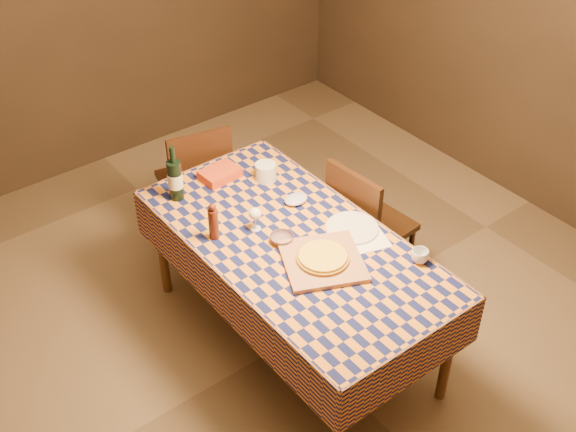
{
  "coord_description": "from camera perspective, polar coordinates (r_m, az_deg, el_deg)",
  "views": [
    {
      "loc": [
        -1.84,
        -2.33,
        3.23
      ],
      "look_at": [
        0.0,
        0.05,
        0.9
      ],
      "focal_mm": 45.0,
      "sensor_mm": 36.0,
      "label": 1
    }
  ],
  "objects": [
    {
      "name": "tumbler",
      "position": [
        3.76,
        10.39,
        -3.13
      ],
      "size": [
        0.12,
        0.12,
        0.07
      ],
      "primitive_type": "imported",
      "rotation": [
        0.0,
        0.0,
        0.42
      ],
      "color": "silver",
      "rests_on": "dining_table"
    },
    {
      "name": "wine_bottle",
      "position": [
        4.13,
        -8.91,
        2.89
      ],
      "size": [
        0.1,
        0.1,
        0.34
      ],
      "color": "black",
      "rests_on": "dining_table"
    },
    {
      "name": "cutting_board",
      "position": [
        3.71,
        2.75,
        -3.57
      ],
      "size": [
        0.53,
        0.53,
        0.03
      ],
      "primitive_type": "cube",
      "rotation": [
        0.0,
        0.0,
        -0.43
      ],
      "color": "#A16A4B",
      "rests_on": "dining_table"
    },
    {
      "name": "pepper_mill",
      "position": [
        3.82,
        -5.92,
        -0.49
      ],
      "size": [
        0.06,
        0.06,
        0.22
      ],
      "color": "#461A10",
      "rests_on": "dining_table"
    },
    {
      "name": "flour_bag",
      "position": [
        4.11,
        0.64,
        1.34
      ],
      "size": [
        0.15,
        0.12,
        0.04
      ],
      "primitive_type": "ellipsoid",
      "rotation": [
        0.0,
        0.0,
        0.07
      ],
      "color": "#AFB9E0",
      "rests_on": "dining_table"
    },
    {
      "name": "wine_glass",
      "position": [
        3.87,
        -2.61,
        0.11
      ],
      "size": [
        0.07,
        0.07,
        0.14
      ],
      "color": "white",
      "rests_on": "dining_table"
    },
    {
      "name": "chair_far",
      "position": [
        4.78,
        -7.19,
        2.94
      ],
      "size": [
        0.5,
        0.51,
        0.93
      ],
      "color": "black",
      "rests_on": "ground"
    },
    {
      "name": "pizza",
      "position": [
        3.69,
        2.76,
        -3.27
      ],
      "size": [
        0.28,
        0.28,
        0.03
      ],
      "color": "#936218",
      "rests_on": "cutting_board"
    },
    {
      "name": "deli_tub",
      "position": [
        4.28,
        -1.77,
        3.51
      ],
      "size": [
        0.13,
        0.13,
        0.11
      ],
      "primitive_type": "cylinder",
      "rotation": [
        0.0,
        0.0,
        -0.05
      ],
      "color": "silver",
      "rests_on": "dining_table"
    },
    {
      "name": "dining_table",
      "position": [
        3.9,
        0.45,
        -2.75
      ],
      "size": [
        0.94,
        1.84,
        0.77
      ],
      "color": "brown",
      "rests_on": "ground"
    },
    {
      "name": "white_plate",
      "position": [
        3.93,
        5.09,
        -0.96
      ],
      "size": [
        0.35,
        0.35,
        0.02
      ],
      "primitive_type": "cylinder",
      "rotation": [
        0.0,
        0.0,
        0.27
      ],
      "color": "silver",
      "rests_on": "dining_table"
    },
    {
      "name": "flour_patch",
      "position": [
        3.87,
        5.62,
        -1.87
      ],
      "size": [
        0.35,
        0.3,
        0.0
      ],
      "primitive_type": "cube",
      "rotation": [
        0.0,
        0.0,
        -0.31
      ],
      "color": "white",
      "rests_on": "dining_table"
    },
    {
      "name": "chair_right",
      "position": [
        4.4,
        6.01,
        -0.47
      ],
      "size": [
        0.46,
        0.45,
        0.93
      ],
      "color": "black",
      "rests_on": "ground"
    },
    {
      "name": "takeout_container",
      "position": [
        4.32,
        -5.4,
        3.33
      ],
      "size": [
        0.24,
        0.17,
        0.06
      ],
      "primitive_type": "cube",
      "rotation": [
        0.0,
        0.0,
        0.06
      ],
      "color": "#BA3B18",
      "rests_on": "dining_table"
    },
    {
      "name": "bowl",
      "position": [
        3.83,
        -0.49,
        -1.81
      ],
      "size": [
        0.13,
        0.13,
        0.04
      ],
      "primitive_type": "imported",
      "rotation": [
        0.0,
        0.0,
        -0.02
      ],
      "color": "#674C56",
      "rests_on": "dining_table"
    },
    {
      "name": "room",
      "position": [
        3.51,
        0.5,
        5.42
      ],
      "size": [
        5.0,
        5.1,
        2.7
      ],
      "color": "brown",
      "rests_on": "ground"
    }
  ]
}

